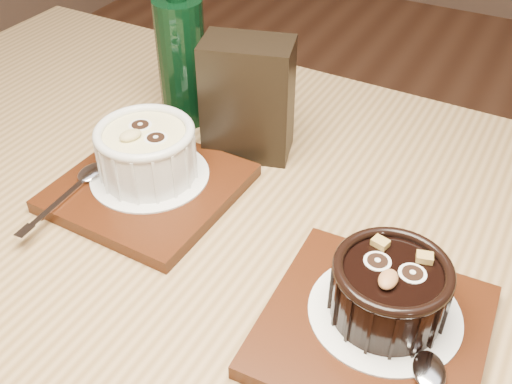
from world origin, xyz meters
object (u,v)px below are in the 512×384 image
ramekin_white (146,150)px  tray_right (373,330)px  ramekin_dark (390,287)px  green_bottle (182,57)px  table (227,320)px  tray_left (149,188)px  condiment_stand (248,99)px

ramekin_white → tray_right: 0.30m
ramekin_dark → green_bottle: size_ratio=0.44×
green_bottle → ramekin_dark: bearing=-31.4°
table → tray_left: 0.17m
tray_left → ramekin_dark: bearing=-10.6°
ramekin_white → green_bottle: green_bottle is taller
table → green_bottle: 0.32m
table → green_bottle: bearing=131.0°
ramekin_white → tray_right: bearing=7.7°
table → tray_left: (-0.12, 0.05, 0.10)m
ramekin_dark → table: bearing=178.4°
ramekin_white → ramekin_dark: bearing=10.8°
tray_right → condiment_stand: 0.30m
ramekin_dark → condiment_stand: (-0.23, 0.18, 0.02)m
table → ramekin_white: bearing=155.0°
ramekin_white → green_bottle: 0.15m
ramekin_dark → green_bottle: (-0.34, 0.20, 0.04)m
ramekin_white → condiment_stand: (0.06, 0.11, 0.02)m
ramekin_dark → ramekin_white: bearing=167.2°
table → tray_left: size_ratio=6.76×
condiment_stand → table: bearing=-68.6°
tray_left → condiment_stand: 0.15m
tray_left → ramekin_dark: 0.29m
tray_right → green_bottle: (-0.33, 0.22, 0.08)m
tray_left → condiment_stand: condiment_stand is taller
table → ramekin_dark: 0.21m
table → condiment_stand: bearing=111.4°
ramekin_white → ramekin_dark: ramekin_white is taller
table → ramekin_dark: ramekin_dark is taller
ramekin_dark → tray_right: bearing=-104.2°
tray_left → tray_right: (0.28, -0.07, 0.00)m
ramekin_dark → green_bottle: bearing=148.3°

